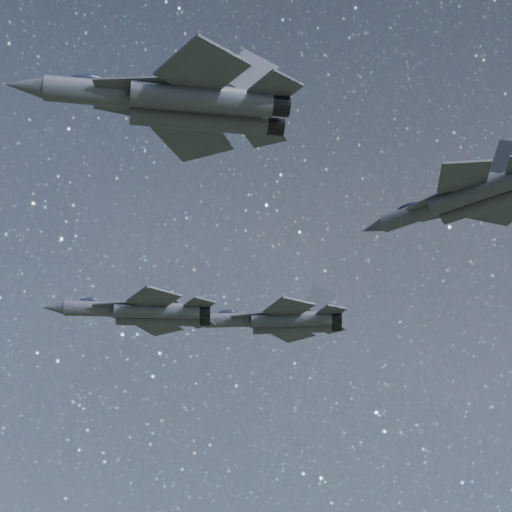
# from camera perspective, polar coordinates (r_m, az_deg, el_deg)

# --- Properties ---
(jet_lead) EXTENTS (15.40, 10.44, 3.87)m
(jet_lead) POSITION_cam_1_polar(r_m,az_deg,el_deg) (75.02, -7.48, -3.69)
(jet_lead) COLOR #2C2F37
(jet_left) EXTENTS (17.71, 12.30, 4.45)m
(jet_left) POSITION_cam_1_polar(r_m,az_deg,el_deg) (90.94, 1.53, -4.32)
(jet_left) COLOR #2C2F37
(jet_right) EXTENTS (18.56, 12.33, 4.72)m
(jet_right) POSITION_cam_1_polar(r_m,az_deg,el_deg) (55.61, -5.24, 10.16)
(jet_right) COLOR #2C2F37
(jet_slot) EXTENTS (15.71, 10.28, 4.05)m
(jet_slot) POSITION_cam_1_polar(r_m,az_deg,el_deg) (66.40, 13.96, 3.78)
(jet_slot) COLOR #2C2F37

